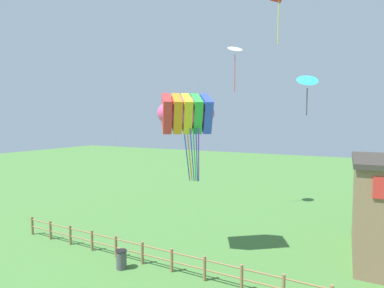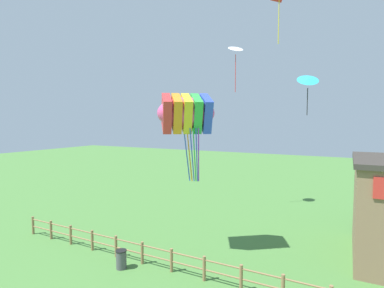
# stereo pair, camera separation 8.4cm
# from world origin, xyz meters

# --- Properties ---
(wooden_fence) EXTENTS (19.89, 0.14, 1.08)m
(wooden_fence) POSITION_xyz_m (0.00, 6.94, 0.61)
(wooden_fence) COLOR olive
(wooden_fence) RESTS_ON ground_plane
(trash_bin) EXTENTS (0.51, 0.51, 0.87)m
(trash_bin) POSITION_xyz_m (-2.23, 6.12, 0.44)
(trash_bin) COLOR #4C4C51
(trash_bin) RESTS_ON ground_plane
(kite_rainbow_parafoil) EXTENTS (3.56, 3.38, 4.46)m
(kite_rainbow_parafoil) POSITION_xyz_m (-0.35, 8.98, 7.24)
(kite_rainbow_parafoil) COLOR #E54C8C
(kite_cyan_delta) EXTENTS (1.44, 1.35, 2.34)m
(kite_cyan_delta) POSITION_xyz_m (4.83, 13.51, 9.11)
(kite_cyan_delta) COLOR #2DB2C6
(kite_white_delta) EXTENTS (1.58, 1.56, 3.65)m
(kite_white_delta) POSITION_xyz_m (-0.96, 17.93, 12.33)
(kite_white_delta) COLOR white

